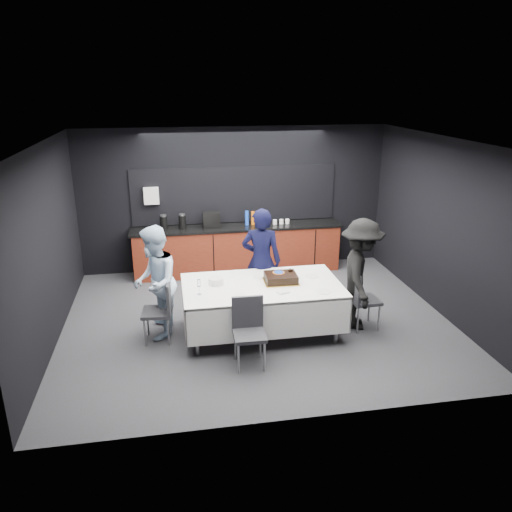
{
  "coord_description": "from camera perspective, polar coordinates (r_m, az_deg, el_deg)",
  "views": [
    {
      "loc": [
        -1.27,
        -7.04,
        3.61
      ],
      "look_at": [
        0.0,
        0.1,
        1.05
      ],
      "focal_mm": 35.0,
      "sensor_mm": 36.0,
      "label": 1
    }
  ],
  "objects": [
    {
      "name": "kitchenette",
      "position": [
        9.83,
        -2.25,
        1.23
      ],
      "size": [
        4.1,
        0.64,
        2.05
      ],
      "color": "#5B1C0E",
      "rests_on": "ground"
    },
    {
      "name": "party_table",
      "position": [
        7.39,
        0.68,
        -4.27
      ],
      "size": [
        2.32,
        1.32,
        0.78
      ],
      "color": "#99999E",
      "rests_on": "ground"
    },
    {
      "name": "fork_pile",
      "position": [
        7.05,
        3.12,
        -4.14
      ],
      "size": [
        0.19,
        0.15,
        0.03
      ],
      "primitive_type": "cube",
      "rotation": [
        0.0,
        0.0,
        0.3
      ],
      "color": "white",
      "rests_on": "party_table"
    },
    {
      "name": "cake_assembly",
      "position": [
        7.41,
        2.85,
        -2.5
      ],
      "size": [
        0.51,
        0.42,
        0.16
      ],
      "color": "gold",
      "rests_on": "party_table"
    },
    {
      "name": "room_shell",
      "position": [
        7.37,
        0.14,
        5.69
      ],
      "size": [
        6.04,
        5.04,
        2.82
      ],
      "color": "white",
      "rests_on": "ground"
    },
    {
      "name": "loose_plate_near",
      "position": [
        6.95,
        -1.94,
        -4.55
      ],
      "size": [
        0.2,
        0.2,
        0.01
      ],
      "primitive_type": "cylinder",
      "color": "white",
      "rests_on": "party_table"
    },
    {
      "name": "ground",
      "position": [
        8.01,
        0.13,
        -7.33
      ],
      "size": [
        6.0,
        6.0,
        0.0
      ],
      "primitive_type": "plane",
      "color": "#3D3E42",
      "rests_on": "ground"
    },
    {
      "name": "loose_plate_far",
      "position": [
        7.61,
        0.5,
        -2.36
      ],
      "size": [
        0.22,
        0.22,
        0.01
      ],
      "primitive_type": "cylinder",
      "color": "white",
      "rests_on": "party_table"
    },
    {
      "name": "loose_plate_right_b",
      "position": [
        7.15,
        7.71,
        -4.02
      ],
      "size": [
        0.21,
        0.21,
        0.01
      ],
      "primitive_type": "cylinder",
      "color": "white",
      "rests_on": "party_table"
    },
    {
      "name": "chair_right",
      "position": [
        7.73,
        11.82,
        -4.45
      ],
      "size": [
        0.44,
        0.44,
        0.92
      ],
      "color": "#303035",
      "rests_on": "ground"
    },
    {
      "name": "chair_near",
      "position": [
        6.65,
        -0.84,
        -8.09
      ],
      "size": [
        0.43,
        0.43,
        0.92
      ],
      "color": "#303035",
      "rests_on": "ground"
    },
    {
      "name": "person_left",
      "position": [
        7.38,
        -11.49,
        -3.01
      ],
      "size": [
        0.67,
        0.85,
        1.68
      ],
      "primitive_type": "imported",
      "rotation": [
        0.0,
        0.0,
        -1.62
      ],
      "color": "silver",
      "rests_on": "ground"
    },
    {
      "name": "chair_left",
      "position": [
        7.33,
        -10.68,
        -5.71
      ],
      "size": [
        0.46,
        0.46,
        0.92
      ],
      "color": "#303035",
      "rests_on": "ground"
    },
    {
      "name": "plate_stack",
      "position": [
        7.35,
        -4.59,
        -2.86
      ],
      "size": [
        0.22,
        0.22,
        0.1
      ],
      "primitive_type": "cylinder",
      "color": "white",
      "rests_on": "party_table"
    },
    {
      "name": "person_center",
      "position": [
        8.01,
        0.61,
        -0.56
      ],
      "size": [
        0.73,
        0.59,
        1.74
      ],
      "primitive_type": "imported",
      "rotation": [
        0.0,
        0.0,
        2.84
      ],
      "color": "black",
      "rests_on": "ground"
    },
    {
      "name": "loose_plate_right_a",
      "position": [
        7.68,
        6.41,
        -2.28
      ],
      "size": [
        0.21,
        0.21,
        0.01
      ],
      "primitive_type": "cylinder",
      "color": "white",
      "rests_on": "party_table"
    },
    {
      "name": "champagne_flute",
      "position": [
        6.98,
        -6.55,
        -3.19
      ],
      "size": [
        0.06,
        0.06,
        0.22
      ],
      "color": "white",
      "rests_on": "party_table"
    },
    {
      "name": "person_right",
      "position": [
        7.67,
        11.85,
        -2.06
      ],
      "size": [
        0.92,
        1.24,
        1.71
      ],
      "primitive_type": "imported",
      "rotation": [
        0.0,
        0.0,
        1.29
      ],
      "color": "black",
      "rests_on": "ground"
    }
  ]
}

